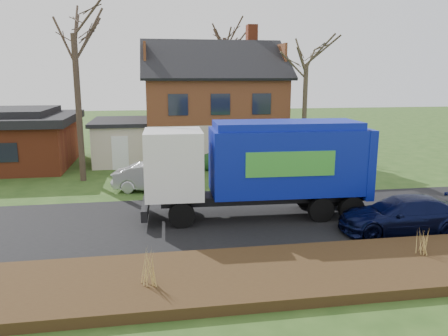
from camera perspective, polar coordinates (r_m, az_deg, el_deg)
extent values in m
plane|color=#274517|center=(17.58, -1.74, -6.99)|extent=(120.00, 120.00, 0.00)
cube|color=black|center=(17.58, -1.74, -6.96)|extent=(80.00, 7.00, 0.02)
cube|color=#321D10|center=(12.67, 1.54, -14.02)|extent=(80.00, 3.50, 0.30)
cube|color=beige|center=(31.08, -1.53, 3.86)|extent=(9.00, 7.50, 2.70)
cube|color=#552818|center=(30.82, -1.56, 8.93)|extent=(9.00, 7.50, 2.80)
cube|color=brown|center=(32.42, 3.63, 16.78)|extent=(0.70, 0.90, 1.60)
cube|color=beige|center=(30.38, -13.09, 3.28)|extent=(3.50, 5.50, 2.60)
cube|color=black|center=(30.20, -13.21, 5.94)|extent=(3.90, 5.90, 0.24)
cylinder|color=black|center=(16.80, -5.56, -6.14)|extent=(1.02, 0.37, 1.01)
cylinder|color=black|center=(18.75, -5.78, -4.22)|extent=(1.02, 0.37, 1.01)
cylinder|color=black|center=(17.83, 12.54, -5.31)|extent=(1.02, 0.37, 1.01)
cylinder|color=black|center=(19.67, 10.54, -3.60)|extent=(1.02, 0.37, 1.01)
cylinder|color=black|center=(18.29, 16.27, -5.07)|extent=(1.02, 0.37, 1.01)
cylinder|color=black|center=(20.09, 13.97, -3.42)|extent=(1.02, 0.37, 1.01)
cube|color=black|center=(18.09, 5.12, -3.76)|extent=(8.36, 1.44, 0.34)
cube|color=white|center=(17.33, -6.60, 0.62)|extent=(2.31, 2.49, 2.61)
cube|color=black|center=(17.32, -10.14, 0.99)|extent=(0.15, 2.13, 0.87)
cube|color=black|center=(17.79, -10.22, -5.15)|extent=(0.32, 2.43, 0.44)
cube|color=#0C1B95|center=(17.97, 8.07, 0.98)|extent=(6.18, 2.62, 2.61)
cube|color=#0C1B95|center=(17.75, 8.21, 5.59)|extent=(5.88, 2.32, 0.29)
cube|color=#0C1B95|center=(19.06, 17.23, 0.89)|extent=(0.42, 2.48, 2.81)
cube|color=green|center=(16.75, 8.72, 0.51)|extent=(3.49, 0.16, 0.97)
cube|color=green|center=(19.08, 6.68, 1.95)|extent=(3.49, 0.16, 0.97)
imported|color=#B2B4BA|center=(22.28, -8.87, -1.19)|extent=(4.47, 2.36, 1.40)
imported|color=black|center=(17.49, 22.29, -5.67)|extent=(4.82, 2.31, 1.35)
cylinder|color=#3D2F25|center=(24.97, -18.45, 7.28)|extent=(0.33, 0.33, 7.89)
cylinder|color=#473C2A|center=(27.91, 10.44, 6.61)|extent=(0.29, 0.29, 6.43)
cylinder|color=#433128|center=(38.93, 0.06, 10.08)|extent=(0.34, 0.34, 8.92)
cone|color=tan|center=(11.87, -9.68, -12.82)|extent=(0.04, 0.04, 0.92)
cone|color=tan|center=(11.87, -10.40, -12.84)|extent=(0.04, 0.04, 0.92)
cone|color=tan|center=(11.87, -8.97, -12.80)|extent=(0.04, 0.04, 0.92)
cone|color=tan|center=(11.98, -9.68, -12.59)|extent=(0.04, 0.04, 0.92)
cone|color=tan|center=(11.76, -9.68, -13.06)|extent=(0.04, 0.04, 0.92)
cone|color=tan|center=(15.00, 24.70, -8.71)|extent=(0.04, 0.04, 0.78)
cone|color=tan|center=(14.93, 24.26, -8.77)|extent=(0.04, 0.04, 0.78)
cone|color=tan|center=(15.08, 25.14, -8.65)|extent=(0.04, 0.04, 0.78)
cone|color=tan|center=(15.09, 24.47, -8.58)|extent=(0.04, 0.04, 0.78)
cone|color=tan|center=(14.92, 24.93, -8.85)|extent=(0.04, 0.04, 0.78)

